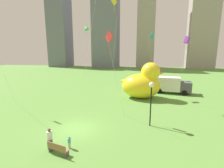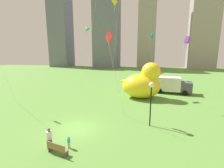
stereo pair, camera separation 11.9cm
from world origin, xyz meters
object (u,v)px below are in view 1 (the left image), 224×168
park_bench (58,148)px  person_adult (50,138)px  person_child (69,142)px  kite_red (109,40)px  kite_yellow (114,7)px  lamppost (151,91)px  kite_teal (152,38)px  box_truck (170,85)px  kite_green (86,28)px  kite_purple (187,40)px  giant_inflatable_duck (142,83)px

park_bench → person_adult: 1.11m
person_child → kite_red: size_ratio=0.10×
park_bench → person_adult: size_ratio=1.02×
kite_yellow → kite_red: kite_yellow is taller
park_bench → kite_yellow: kite_yellow is taller
lamppost → kite_red: bearing=154.6°
person_adult → kite_red: kite_red is taller
lamppost → kite_teal: (0.95, 17.10, 6.21)m
kite_yellow → kite_red: (1.30, -11.75, -6.23)m
person_adult → lamppost: 9.65m
lamppost → box_truck: lamppost is taller
lamppost → kite_green: bearing=120.5°
box_truck → kite_purple: 8.15m
park_bench → lamppost: bearing=41.2°
giant_inflatable_duck → kite_green: kite_green is taller
person_child → lamppost: size_ratio=0.22×
lamppost → kite_green: 29.47m
person_adult → kite_red: bearing=67.1°
person_child → kite_red: kite_red is taller
park_bench → lamppost: size_ratio=0.39×
kite_red → kite_purple: kite_purple is taller
person_adult → giant_inflatable_duck: size_ratio=0.25×
lamppost → kite_teal: bearing=86.8°
lamppost → kite_purple: (6.67, 15.20, 5.71)m
box_truck → kite_teal: 9.35m
box_truck → kite_purple: size_ratio=0.69×
giant_inflatable_duck → kite_teal: bearing=77.1°
kite_teal → kite_green: bearing=155.3°
kite_yellow → giant_inflatable_duck: bearing=-36.1°
person_child → giant_inflatable_duck: bearing=69.8°
box_truck → kite_green: 23.85m
park_bench → box_truck: (11.02, 20.15, 0.98)m
person_adult → giant_inflatable_duck: giant_inflatable_duck is taller
box_truck → kite_green: (-18.46, 9.78, 11.50)m
park_bench → kite_purple: bearing=57.6°
person_child → giant_inflatable_duck: size_ratio=0.14×
person_adult → lamppost: bearing=35.2°
kite_yellow → kite_purple: 13.62m
giant_inflatable_duck → lamppost: bearing=-86.3°
lamppost → kite_yellow: size_ratio=0.27×
lamppost → kite_teal: kite_teal is taller
lamppost → kite_yellow: kite_yellow is taller
lamppost → kite_green: kite_green is taller
person_child → kite_red: bearing=75.8°
park_bench → kite_green: bearing=104.0°
box_truck → kite_teal: kite_teal is taller
person_child → giant_inflatable_duck: 16.25m
lamppost → kite_yellow: (-5.74, 13.85, 11.15)m
giant_inflatable_duck → kite_teal: kite_teal is taller
person_adult → giant_inflatable_duck: 17.05m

